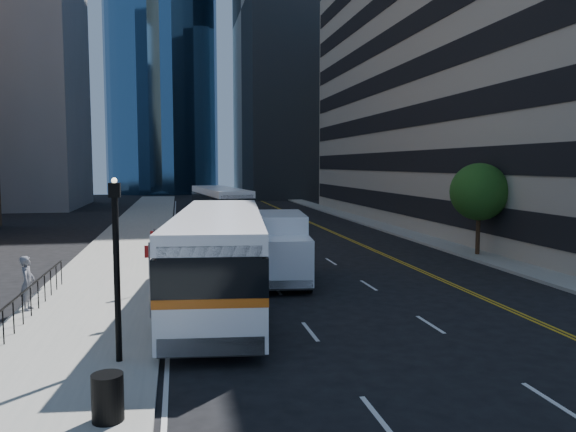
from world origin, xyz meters
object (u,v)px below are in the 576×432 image
object	(u,v)px
bus_front	(220,255)
bus_rear	(220,206)
street_tree	(479,192)
box_truck	(282,246)
lamp_post	(117,262)
trash_can	(108,397)
pedestrian	(28,283)

from	to	relation	value
bus_front	bus_rear	xyz separation A→B (m)	(1.94, 26.16, -0.13)
bus_front	bus_rear	size ratio (longest dim) A/B	1.07
street_tree	box_truck	distance (m)	12.92
lamp_post	bus_front	xyz separation A→B (m)	(3.02, 5.84, -0.84)
lamp_post	trash_can	bearing A→B (deg)	-87.85
street_tree	bus_front	bearing A→B (deg)	-151.44
bus_front	pedestrian	distance (m)	6.66
box_truck	pedestrian	size ratio (longest dim) A/B	3.38
lamp_post	box_truck	size ratio (longest dim) A/B	0.72
street_tree	bus_rear	distance (m)	22.31
box_truck	trash_can	xyz separation A→B (m)	(-5.88, -13.10, -0.94)
bus_front	trash_can	bearing A→B (deg)	-101.05
lamp_post	bus_front	world-z (taller)	lamp_post
bus_rear	street_tree	bearing A→B (deg)	-61.46
bus_front	pedestrian	bearing A→B (deg)	-174.11
pedestrian	bus_rear	bearing A→B (deg)	-17.64
lamp_post	box_truck	distance (m)	11.44
trash_can	lamp_post	bearing A→B (deg)	92.15
street_tree	lamp_post	bearing A→B (deg)	-142.13
street_tree	box_truck	xyz separation A→B (m)	(-11.99, -4.34, -2.08)
bus_rear	box_truck	distance (m)	22.37
street_tree	pedestrian	size ratio (longest dim) A/B	2.71
pedestrian	trash_can	bearing A→B (deg)	-157.70
bus_rear	bus_front	bearing A→B (deg)	-101.62
bus_front	bus_rear	distance (m)	26.24
box_truck	trash_can	distance (m)	14.39
trash_can	pedestrian	world-z (taller)	pedestrian
lamp_post	box_truck	bearing A→B (deg)	58.11
street_tree	bus_rear	world-z (taller)	street_tree
pedestrian	lamp_post	bearing A→B (deg)	-148.04
bus_rear	box_truck	bearing A→B (deg)	-94.67
street_tree	lamp_post	distance (m)	22.82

